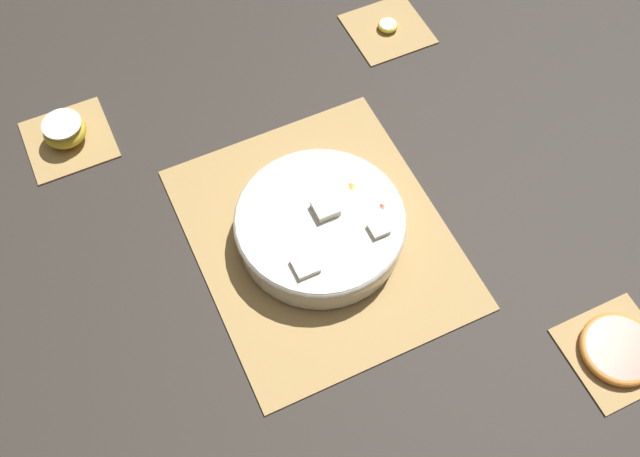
% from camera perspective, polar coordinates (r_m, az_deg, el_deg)
% --- Properties ---
extents(ground_plane, '(6.00, 6.00, 0.00)m').
position_cam_1_polar(ground_plane, '(1.07, 0.00, -0.71)').
color(ground_plane, '#2D2823').
extents(bamboo_mat_center, '(0.41, 0.35, 0.01)m').
position_cam_1_polar(bamboo_mat_center, '(1.07, 0.00, -0.63)').
color(bamboo_mat_center, '#A8844C').
rests_on(bamboo_mat_center, ground_plane).
extents(coaster_mat_near_left, '(0.13, 0.13, 0.01)m').
position_cam_1_polar(coaster_mat_near_left, '(1.07, 21.68, -8.72)').
color(coaster_mat_near_left, '#A8844C').
rests_on(coaster_mat_near_left, ground_plane).
extents(coaster_mat_near_right, '(0.13, 0.13, 0.01)m').
position_cam_1_polar(coaster_mat_near_right, '(1.33, 5.17, 14.93)').
color(coaster_mat_near_right, '#A8844C').
rests_on(coaster_mat_near_right, ground_plane).
extents(coaster_mat_far_right, '(0.13, 0.13, 0.01)m').
position_cam_1_polar(coaster_mat_far_right, '(1.23, -18.60, 6.46)').
color(coaster_mat_far_right, '#A8844C').
rests_on(coaster_mat_far_right, ground_plane).
extents(fruit_salad_bowl, '(0.24, 0.24, 0.06)m').
position_cam_1_polar(fruit_salad_bowl, '(1.04, 0.00, 0.23)').
color(fruit_salad_bowl, silver).
rests_on(fruit_salad_bowl, bamboo_mat_center).
extents(apple_half, '(0.07, 0.07, 0.04)m').
position_cam_1_polar(apple_half, '(1.21, -18.89, 7.08)').
color(apple_half, gold).
rests_on(apple_half, coaster_mat_far_right).
extents(banana_coin_single, '(0.03, 0.03, 0.01)m').
position_cam_1_polar(banana_coin_single, '(1.32, 5.19, 15.16)').
color(banana_coin_single, '#F4EABC').
rests_on(banana_coin_single, coaster_mat_near_right).
extents(grapefruit_slice, '(0.10, 0.10, 0.01)m').
position_cam_1_polar(grapefruit_slice, '(1.06, 21.83, -8.54)').
color(grapefruit_slice, red).
rests_on(grapefruit_slice, coaster_mat_near_left).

